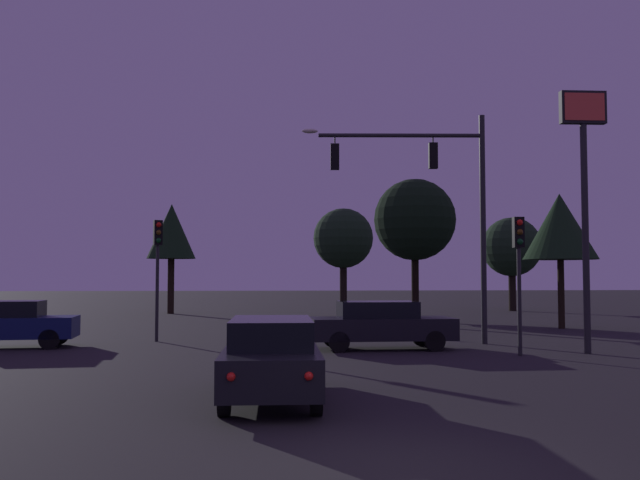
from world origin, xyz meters
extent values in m
plane|color=black|center=(0.00, 24.50, 0.00)|extent=(168.00, 168.00, 0.00)
cylinder|color=#232326|center=(6.00, 14.99, 3.97)|extent=(0.20, 0.20, 7.94)
cylinder|color=#232326|center=(3.16, 15.21, 7.22)|extent=(5.70, 0.58, 0.14)
ellipsoid|color=#F4EACC|center=(0.01, 15.46, 7.37)|extent=(0.56, 0.28, 0.16)
cylinder|color=#232326|center=(4.30, 15.12, 7.09)|extent=(0.05, 0.05, 0.26)
cube|color=black|center=(4.30, 15.12, 6.51)|extent=(0.32, 0.26, 0.90)
sphere|color=red|center=(4.31, 15.26, 6.79)|extent=(0.18, 0.18, 0.18)
sphere|color=#56380C|center=(4.31, 15.26, 6.51)|extent=(0.18, 0.18, 0.18)
sphere|color=#0C4219|center=(4.31, 15.26, 6.23)|extent=(0.18, 0.18, 0.18)
cylinder|color=#232326|center=(0.88, 15.39, 7.07)|extent=(0.05, 0.05, 0.30)
cube|color=black|center=(0.88, 15.39, 6.47)|extent=(0.32, 0.26, 0.90)
sphere|color=red|center=(0.89, 15.53, 6.75)|extent=(0.18, 0.18, 0.18)
sphere|color=#56380C|center=(0.89, 15.53, 6.47)|extent=(0.18, 0.18, 0.18)
sphere|color=#0C4219|center=(0.89, 15.53, 6.19)|extent=(0.18, 0.18, 0.18)
cylinder|color=#232326|center=(-5.35, 16.85, 1.72)|extent=(0.12, 0.12, 3.43)
cube|color=black|center=(-5.35, 16.85, 3.88)|extent=(0.36, 0.33, 0.90)
sphere|color=red|center=(-5.30, 16.72, 4.16)|extent=(0.18, 0.18, 0.18)
sphere|color=#56380C|center=(-5.30, 16.72, 3.88)|extent=(0.18, 0.18, 0.18)
sphere|color=#0C4219|center=(-5.30, 16.72, 3.60)|extent=(0.18, 0.18, 0.18)
cylinder|color=#232326|center=(5.87, 11.39, 1.58)|extent=(0.12, 0.12, 3.16)
cube|color=black|center=(5.87, 11.39, 3.61)|extent=(0.31, 0.25, 0.90)
sphere|color=red|center=(5.86, 11.25, 3.89)|extent=(0.18, 0.18, 0.18)
sphere|color=#56380C|center=(5.86, 11.25, 3.61)|extent=(0.18, 0.18, 0.18)
sphere|color=#0C4219|center=(5.86, 11.25, 3.33)|extent=(0.18, 0.18, 0.18)
cube|color=black|center=(-1.48, 4.86, 0.66)|extent=(1.82, 4.61, 0.68)
cube|color=black|center=(-1.48, 4.71, 1.26)|extent=(1.53, 2.50, 0.52)
cylinder|color=black|center=(-2.19, 6.38, 0.32)|extent=(0.22, 0.64, 0.64)
cylinder|color=black|center=(-0.68, 6.34, 0.32)|extent=(0.22, 0.64, 0.64)
cylinder|color=black|center=(-2.27, 3.37, 0.32)|extent=(0.22, 0.64, 0.64)
cylinder|color=black|center=(-0.76, 3.33, 0.32)|extent=(0.22, 0.64, 0.64)
sphere|color=red|center=(-2.13, 2.58, 0.76)|extent=(0.14, 0.14, 0.14)
sphere|color=red|center=(-0.94, 2.55, 0.76)|extent=(0.14, 0.14, 0.14)
cube|color=black|center=(2.18, 13.56, 0.66)|extent=(4.55, 1.91, 0.68)
cube|color=black|center=(2.03, 13.56, 1.26)|extent=(2.47, 1.62, 0.52)
cylinder|color=black|center=(3.66, 14.40, 0.32)|extent=(0.64, 0.21, 0.64)
cylinder|color=black|center=(3.69, 12.78, 0.32)|extent=(0.64, 0.21, 0.64)
cylinder|color=black|center=(0.68, 14.34, 0.32)|extent=(0.64, 0.21, 0.64)
cylinder|color=black|center=(0.71, 12.72, 0.32)|extent=(0.64, 0.21, 0.64)
sphere|color=red|center=(-0.10, 14.15, 0.76)|extent=(0.14, 0.14, 0.14)
sphere|color=red|center=(-0.07, 12.88, 0.76)|extent=(0.14, 0.14, 0.14)
cube|color=#0F1947|center=(-9.73, 15.06, 0.66)|extent=(4.15, 2.09, 0.68)
cube|color=black|center=(-9.88, 15.04, 1.26)|extent=(2.29, 1.68, 0.52)
cylinder|color=black|center=(-8.48, 15.94, 0.32)|extent=(0.66, 0.26, 0.64)
cylinder|color=black|center=(-8.34, 14.41, 0.32)|extent=(0.66, 0.26, 0.64)
cylinder|color=#232326|center=(8.10, 11.77, 3.48)|extent=(0.20, 0.20, 6.96)
cube|color=black|center=(8.10, 11.77, 7.46)|extent=(1.41, 0.29, 1.00)
cube|color=#EF4C38|center=(8.10, 11.63, 7.46)|extent=(1.23, 0.06, 0.84)
cylinder|color=black|center=(11.74, 21.58, 1.54)|extent=(0.29, 0.29, 3.08)
cone|color=black|center=(11.74, 21.58, 4.57)|extent=(3.30, 3.30, 2.98)
cylinder|color=black|center=(5.62, 23.85, 1.83)|extent=(0.35, 0.35, 3.66)
sphere|color=black|center=(5.62, 23.85, 5.02)|extent=(3.88, 3.88, 3.88)
cylinder|color=black|center=(3.25, 32.38, 1.68)|extent=(0.43, 0.43, 3.36)
sphere|color=black|center=(3.25, 32.38, 4.61)|extent=(3.57, 3.57, 3.57)
cylinder|color=black|center=(-7.27, 35.74, 1.73)|extent=(0.41, 0.41, 3.46)
cone|color=black|center=(-7.27, 35.74, 5.19)|extent=(3.05, 3.05, 3.46)
cylinder|color=black|center=(15.40, 37.25, 1.47)|extent=(0.49, 0.49, 2.94)
sphere|color=black|center=(15.40, 37.25, 4.35)|extent=(4.02, 4.02, 4.02)
camera|label=1|loc=(-1.70, -8.13, 2.29)|focal=38.56mm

